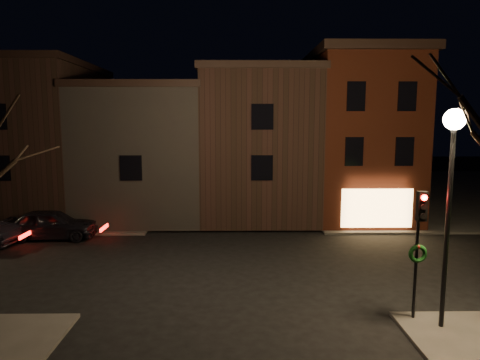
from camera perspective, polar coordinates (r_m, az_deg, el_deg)
ground at (r=19.14m, az=-0.64°, el=-11.26°), size 120.00×120.00×0.00m
sidewalk_far_right at (r=43.48m, az=26.71°, el=-1.29°), size 30.00×30.00×0.12m
sidewalk_far_left at (r=43.46m, az=-28.09°, el=-1.38°), size 30.00×30.00×0.12m
corner_building at (r=28.73m, az=15.56°, el=5.78°), size 6.50×8.50×10.50m
row_building_a at (r=28.67m, az=2.32°, el=4.92°), size 7.30×10.30×9.40m
row_building_b at (r=29.23m, az=-12.06°, el=3.82°), size 7.80×10.30×8.40m
row_building_c at (r=31.43m, az=-25.22°, el=4.89°), size 7.30×10.30×9.90m
street_lamp_near at (r=13.64m, az=26.42°, el=2.54°), size 0.60×0.60×6.48m
traffic_signal at (r=14.20m, az=22.77°, el=-6.79°), size 0.58×0.38×4.05m
parked_car_a at (r=25.13m, az=-23.90°, el=-5.41°), size 4.85×2.20×1.61m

